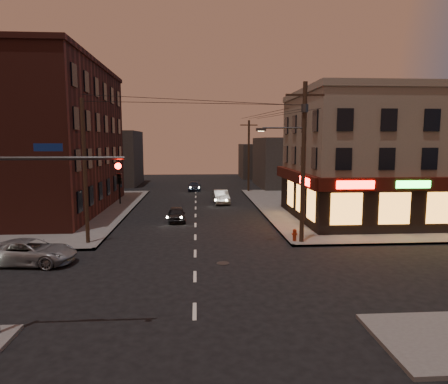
{
  "coord_description": "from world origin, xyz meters",
  "views": [
    {
      "loc": [
        0.12,
        -18.77,
        6.55
      ],
      "look_at": [
        1.93,
        7.32,
        3.2
      ],
      "focal_mm": 32.0,
      "sensor_mm": 36.0,
      "label": 1
    }
  ],
  "objects": [
    {
      "name": "fire_hydrant",
      "position": [
        6.4,
        6.0,
        0.58
      ],
      "size": [
        0.34,
        0.34,
        0.8
      ],
      "rotation": [
        0.0,
        0.0,
        0.03
      ],
      "color": "maroon",
      "rests_on": "sidewalk_ne"
    },
    {
      "name": "utility_pole_main",
      "position": [
        6.68,
        5.8,
        5.76
      ],
      "size": [
        4.2,
        0.44,
        10.0
      ],
      "color": "#382619",
      "rests_on": "sidewalk_ne"
    },
    {
      "name": "sidewalk_ne",
      "position": [
        18.0,
        19.0,
        0.07
      ],
      "size": [
        24.0,
        28.0,
        0.15
      ],
      "primitive_type": "cube",
      "color": "#514F4C",
      "rests_on": "ground"
    },
    {
      "name": "bg_building_ne_a",
      "position": [
        14.0,
        38.0,
        3.5
      ],
      "size": [
        10.0,
        12.0,
        7.0
      ],
      "primitive_type": "cube",
      "color": "#3F3D3A",
      "rests_on": "ground"
    },
    {
      "name": "sedan_far",
      "position": [
        -0.17,
        34.01,
        0.58
      ],
      "size": [
        1.71,
        4.05,
        1.17
      ],
      "primitive_type": "imported",
      "rotation": [
        0.0,
        0.0,
        -0.02
      ],
      "color": "#1A2235",
      "rests_on": "ground"
    },
    {
      "name": "suv_cross",
      "position": [
        -8.8,
        2.59,
        0.67
      ],
      "size": [
        5.05,
        2.74,
        1.34
      ],
      "primitive_type": "imported",
      "rotation": [
        0.0,
        0.0,
        1.46
      ],
      "color": "gray",
      "rests_on": "ground"
    },
    {
      "name": "utility_pole_far",
      "position": [
        6.8,
        32.0,
        4.65
      ],
      "size": [
        0.26,
        0.26,
        9.0
      ],
      "primitive_type": "cylinder",
      "color": "#382619",
      "rests_on": "sidewalk_ne"
    },
    {
      "name": "utility_pole_west",
      "position": [
        -6.8,
        6.5,
        4.65
      ],
      "size": [
        0.24,
        0.24,
        9.0
      ],
      "primitive_type": "cylinder",
      "color": "#382619",
      "rests_on": "sidewalk_nw"
    },
    {
      "name": "ground",
      "position": [
        0.0,
        0.0,
        0.0
      ],
      "size": [
        120.0,
        120.0,
        0.0
      ],
      "primitive_type": "plane",
      "color": "black",
      "rests_on": "ground"
    },
    {
      "name": "traffic_signal",
      "position": [
        -5.57,
        -5.6,
        4.16
      ],
      "size": [
        4.49,
        0.32,
        6.47
      ],
      "color": "#333538",
      "rests_on": "ground"
    },
    {
      "name": "sedan_near",
      "position": [
        -1.54,
        13.65,
        0.59
      ],
      "size": [
        1.63,
        3.54,
        1.18
      ],
      "primitive_type": "imported",
      "rotation": [
        0.0,
        0.0,
        0.07
      ],
      "color": "black",
      "rests_on": "ground"
    },
    {
      "name": "sedan_mid",
      "position": [
        2.67,
        22.91,
        0.7
      ],
      "size": [
        1.74,
        4.32,
        1.4
      ],
      "primitive_type": "imported",
      "rotation": [
        0.0,
        0.0,
        0.06
      ],
      "color": "slate",
      "rests_on": "ground"
    },
    {
      "name": "bg_building_ne_b",
      "position": [
        12.0,
        52.0,
        3.0
      ],
      "size": [
        8.0,
        8.0,
        6.0
      ],
      "primitive_type": "cube",
      "color": "#3F3D3A",
      "rests_on": "ground"
    },
    {
      "name": "brick_apartment",
      "position": [
        -14.5,
        19.0,
        6.65
      ],
      "size": [
        12.0,
        20.0,
        13.0
      ],
      "primitive_type": "cube",
      "color": "#4C1F18",
      "rests_on": "sidewalk_nw"
    },
    {
      "name": "pizza_building",
      "position": [
        15.93,
        13.43,
        5.35
      ],
      "size": [
        15.85,
        12.85,
        10.5
      ],
      "color": "gray",
      "rests_on": "sidewalk_ne"
    },
    {
      "name": "bg_building_nw",
      "position": [
        -13.0,
        42.0,
        4.0
      ],
      "size": [
        9.0,
        10.0,
        8.0
      ],
      "primitive_type": "cube",
      "color": "#3F3D3A",
      "rests_on": "ground"
    },
    {
      "name": "sidewalk_nw",
      "position": [
        -18.0,
        19.0,
        0.07
      ],
      "size": [
        24.0,
        28.0,
        0.15
      ],
      "primitive_type": "cube",
      "color": "#514F4C",
      "rests_on": "ground"
    }
  ]
}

